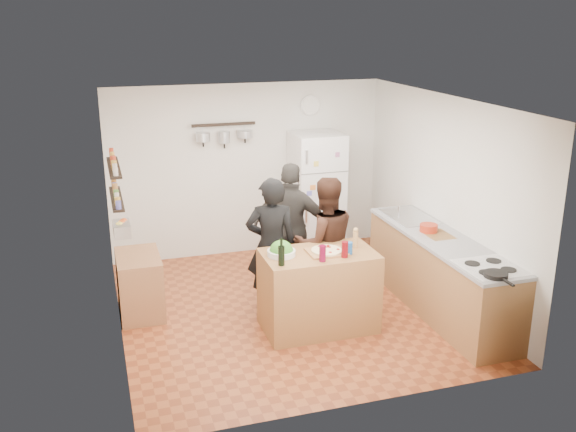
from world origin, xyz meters
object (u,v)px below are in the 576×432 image
object	(u,v)px
prep_island	(319,291)
wall_clock	(310,105)
person_left	(271,246)
fridge	(316,194)
side_table	(140,285)
skillet	(496,275)
person_center	(325,243)
wine_bottle	(281,256)
salad_bowl	(281,253)
salt_canister	(349,248)
person_back	(292,229)
red_bowl	(429,228)
counter_run	(440,275)
pepper_mill	(355,240)

from	to	relation	value
prep_island	wall_clock	bearing A→B (deg)	73.23
person_left	fridge	bearing A→B (deg)	-111.66
person_left	fridge	world-z (taller)	fridge
side_table	skillet	bearing A→B (deg)	-32.89
person_center	fridge	size ratio (longest dim) A/B	0.90
wine_bottle	wall_clock	bearing A→B (deg)	65.65
salad_bowl	wall_clock	world-z (taller)	wall_clock
salt_canister	prep_island	bearing A→B (deg)	158.20
salt_canister	skillet	size ratio (longest dim) A/B	0.55
person_back	red_bowl	distance (m)	1.68
person_back	skillet	world-z (taller)	person_back
person_center	wall_clock	bearing A→B (deg)	-101.79
wine_bottle	person_left	distance (m)	0.85
fridge	wine_bottle	bearing A→B (deg)	-117.08
salt_canister	counter_run	xyz separation A→B (m)	(1.25, 0.14, -0.53)
pepper_mill	person_left	distance (m)	1.01
counter_run	skillet	xyz separation A→B (m)	(-0.10, -1.19, 0.49)
person_left	skillet	xyz separation A→B (m)	(1.83, -1.77, 0.12)
prep_island	person_center	distance (m)	0.68
pepper_mill	side_table	world-z (taller)	pepper_mill
red_bowl	wall_clock	world-z (taller)	wall_clock
skillet	counter_run	bearing A→B (deg)	85.20
salad_bowl	wine_bottle	size ratio (longest dim) A/B	1.49
pepper_mill	skillet	world-z (taller)	pepper_mill
red_bowl	fridge	bearing A→B (deg)	108.87
skillet	red_bowl	xyz separation A→B (m)	(0.05, 1.44, 0.02)
person_center	skillet	size ratio (longest dim) A/B	6.76
person_back	fridge	xyz separation A→B (m)	(0.77, 1.24, 0.06)
skillet	side_table	world-z (taller)	skillet
person_left	person_back	size ratio (longest dim) A/B	0.98
person_center	salt_canister	bearing A→B (deg)	96.16
fridge	person_center	bearing A→B (deg)	-106.68
side_table	person_left	bearing A→B (deg)	-14.30
wall_clock	salt_canister	bearing A→B (deg)	-100.19
salad_bowl	wine_bottle	distance (m)	0.29
skillet	wall_clock	bearing A→B (deg)	99.65
pepper_mill	wall_clock	xyz separation A→B (m)	(0.35, 2.60, 1.15)
prep_island	pepper_mill	bearing A→B (deg)	6.34
salt_canister	counter_run	world-z (taller)	salt_canister
prep_island	salad_bowl	distance (m)	0.64
prep_island	pepper_mill	world-z (taller)	pepper_mill
person_left	counter_run	xyz separation A→B (m)	(1.93, -0.58, -0.38)
person_center	side_table	bearing A→B (deg)	-9.86
wall_clock	side_table	distance (m)	3.63
person_center	skillet	world-z (taller)	person_center
person_back	counter_run	world-z (taller)	person_back
prep_island	person_back	xyz separation A→B (m)	(0.02, 1.08, 0.39)
skillet	wall_clock	size ratio (longest dim) A/B	0.80
wine_bottle	side_table	bearing A→B (deg)	139.10
salt_canister	person_left	size ratio (longest dim) A/B	0.08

